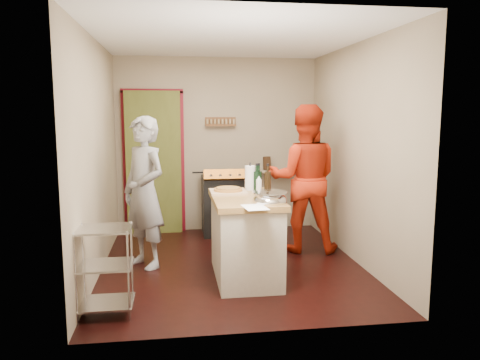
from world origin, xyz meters
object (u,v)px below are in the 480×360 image
Objects in this scene: person_red at (304,179)px; wire_shelving at (105,266)px; stove at (223,204)px; person_stripe at (144,192)px; island at (246,235)px.

wire_shelving is at bearing 49.60° from person_red.
person_stripe reaches higher than stove.
person_red reaches higher than person_stripe.
wire_shelving is 0.42× the size of person_red.
person_stripe reaches higher than wire_shelving.
person_red is (2.28, 1.67, 0.51)m from wire_shelving.
person_red reaches higher than wire_shelving.
person_red reaches higher than stove.
island is 1.37m from person_red.
island is at bearing 28.68° from wire_shelving.
person_stripe is (0.28, 1.29, 0.44)m from wire_shelving.
person_red is at bearing 60.91° from person_stripe.
stove is at bearing 91.56° from island.
person_red is at bearing 45.49° from island.
person_stripe is (-1.10, 0.54, 0.40)m from island.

